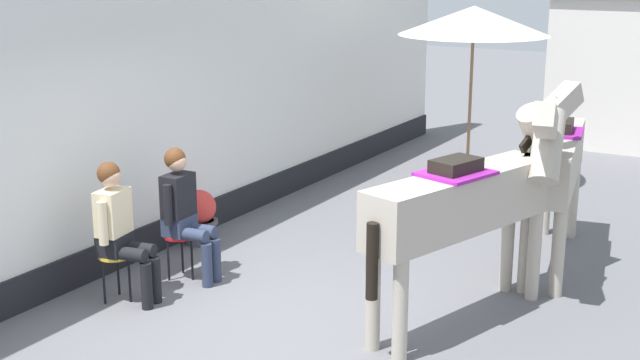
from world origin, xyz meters
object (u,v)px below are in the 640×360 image
saddled_horse_far (555,162)px  cafe_parasol (474,22)px  seated_visitor_near (119,225)px  spare_stool_white (447,192)px  flower_planter_far (199,216)px  seated_visitor_far (184,207)px  saddled_horse_near (471,199)px

saddled_horse_far → cafe_parasol: cafe_parasol is taller
seated_visitor_near → spare_stool_white: 4.33m
cafe_parasol → flower_planter_far: bearing=-114.3°
seated_visitor_far → spare_stool_white: (1.60, 3.17, -0.38)m
seated_visitor_far → saddled_horse_far: bearing=36.0°
flower_planter_far → cafe_parasol: 4.79m
cafe_parasol → seated_visitor_far: bearing=-103.8°
seated_visitor_far → spare_stool_white: 3.57m
saddled_horse_near → cafe_parasol: (-1.66, 4.40, 1.20)m
seated_visitor_near → flower_planter_far: 1.84m
saddled_horse_near → spare_stool_white: (-1.27, 2.64, -0.76)m
spare_stool_white → saddled_horse_far: bearing=-29.8°
saddled_horse_far → cafe_parasol: size_ratio=1.15×
seated_visitor_far → saddled_horse_near: (2.87, 0.52, 0.38)m
spare_stool_white → seated_visitor_near: bearing=-114.1°
seated_visitor_near → flower_planter_far: bearing=103.6°
cafe_parasol → spare_stool_white: (0.39, -1.75, -1.96)m
seated_visitor_far → saddled_horse_far: saddled_horse_far is taller
saddled_horse_near → saddled_horse_far: 1.78m
saddled_horse_far → seated_visitor_far: bearing=-144.0°
seated_visitor_far → cafe_parasol: bearing=76.2°
saddled_horse_far → flower_planter_far: saddled_horse_far is taller
flower_planter_far → spare_stool_white: (2.18, 2.20, 0.07)m
flower_planter_far → seated_visitor_far: bearing=-59.1°
saddled_horse_far → spare_stool_white: saddled_horse_far is taller
seated_visitor_far → saddled_horse_near: size_ratio=0.48×
spare_stool_white → flower_planter_far: bearing=-134.8°
seated_visitor_far → seated_visitor_near: bearing=-101.6°
saddled_horse_near → saddled_horse_far: bearing=81.2°
flower_planter_far → cafe_parasol: cafe_parasol is taller
saddled_horse_near → spare_stool_white: bearing=115.6°
flower_planter_far → cafe_parasol: bearing=65.7°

